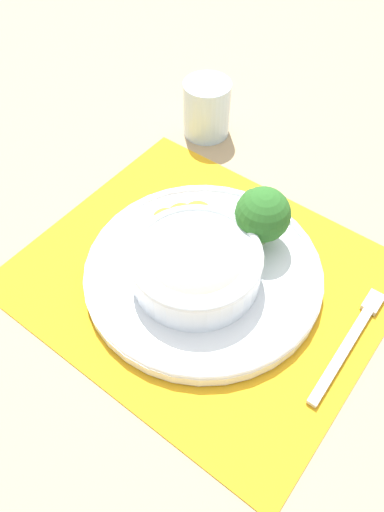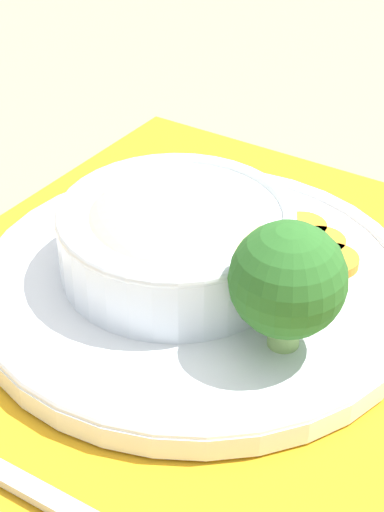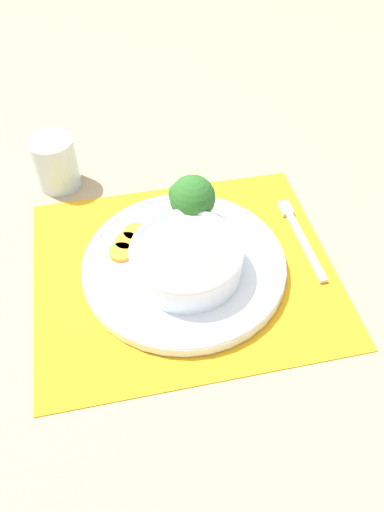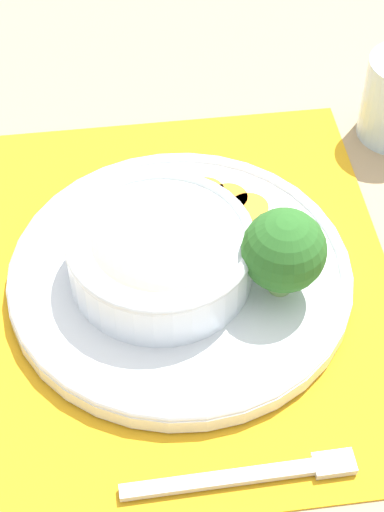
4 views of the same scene
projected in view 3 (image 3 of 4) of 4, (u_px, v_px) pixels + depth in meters
name	position (u px, v px, depth m)	size (l,w,h in m)	color
ground_plane	(184.00, 271.00, 0.77)	(4.00, 4.00, 0.00)	tan
placemat	(184.00, 270.00, 0.77)	(0.46, 0.40, 0.00)	orange
plate	(184.00, 264.00, 0.76)	(0.31, 0.31, 0.02)	silver
bowl	(184.00, 257.00, 0.72)	(0.17, 0.17, 0.06)	silver
broccoli_floret	(192.00, 198.00, 0.78)	(0.07, 0.07, 0.09)	#84AD5B
carrot_slice_near	(135.00, 233.00, 0.79)	(0.04, 0.04, 0.01)	orange
carrot_slice_middle	(126.00, 242.00, 0.78)	(0.04, 0.04, 0.01)	orange
carrot_slice_far	(121.00, 252.00, 0.77)	(0.04, 0.04, 0.01)	orange
water_glass	(56.00, 165.00, 0.88)	(0.08, 0.08, 0.09)	silver
fork	(298.00, 231.00, 0.82)	(0.02, 0.18, 0.01)	#B7B7BC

